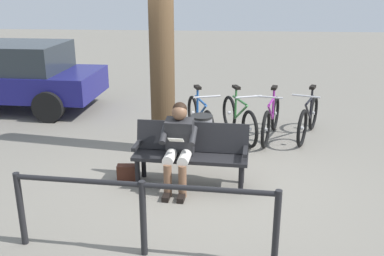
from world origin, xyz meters
name	(u,v)px	position (x,y,z in m)	size (l,w,h in m)	color
ground_plane	(207,181)	(0.00, 0.00, 0.00)	(40.00, 40.00, 0.00)	slate
bench	(191,149)	(0.22, 0.05, 0.51)	(1.63, 0.58, 0.87)	black
person_reading	(179,142)	(0.38, 0.21, 0.66)	(0.51, 0.78, 1.20)	#262628
handbag	(128,173)	(1.14, 0.07, 0.12)	(0.30, 0.14, 0.24)	#3F1E14
tree_trunk	(162,53)	(0.79, -1.15, 1.66)	(0.40, 0.40, 3.32)	#4C3823
litter_bin	(202,137)	(0.13, -0.85, 0.37)	(0.35, 0.35, 0.73)	slate
bicycle_blue	(308,119)	(-1.76, -2.03, 0.36)	(0.70, 1.59, 0.94)	black
bicycle_red	(271,119)	(-1.07, -1.93, 0.36)	(0.58, 1.64, 0.94)	black
bicycle_black	(239,119)	(-0.49, -1.91, 0.36)	(0.69, 1.60, 0.94)	black
bicycle_purple	(200,119)	(0.22, -1.86, 0.36)	(0.68, 1.60, 0.94)	black
railing_fence	(143,205)	(0.57, 1.84, 0.58)	(2.78, 0.25, 0.85)	black
parked_car	(7,74)	(4.63, -3.49, 0.77)	(4.25, 2.12, 1.47)	navy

